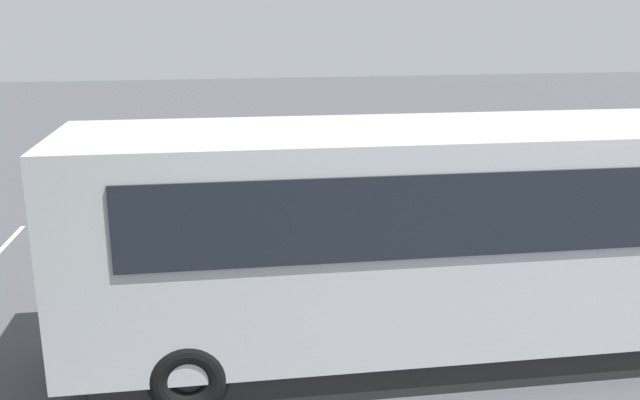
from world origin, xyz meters
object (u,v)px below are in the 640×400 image
(spectator_far_left, at_px, (523,215))
(spectator_centre, at_px, (385,228))
(parked_motorcycle_silver, at_px, (286,272))
(spectator_right, at_px, (323,226))
(tour_bus, at_px, (456,241))
(spectator_left, at_px, (444,217))
(stunt_motorcycle, at_px, (171,186))

(spectator_far_left, height_order, spectator_centre, spectator_far_left)
(spectator_far_left, bearing_deg, parked_motorcycle_silver, 7.41)
(spectator_right, distance_m, parked_motorcycle_silver, 1.21)
(spectator_centre, bearing_deg, spectator_far_left, -179.42)
(spectator_centre, bearing_deg, tour_bus, 94.45)
(tour_bus, xyz_separation_m, spectator_right, (1.32, -2.98, -0.62))
(spectator_left, relative_size, spectator_centre, 1.08)
(tour_bus, xyz_separation_m, spectator_far_left, (-2.44, -2.81, -0.57))
(spectator_far_left, relative_size, spectator_centre, 1.09)
(spectator_left, xyz_separation_m, stunt_motorcycle, (5.03, -3.64, -0.08))
(spectator_far_left, distance_m, stunt_motorcycle, 7.55)
(spectator_right, bearing_deg, spectator_far_left, 177.34)
(spectator_right, xyz_separation_m, stunt_motorcycle, (2.75, -3.65, -0.04))
(spectator_centre, bearing_deg, parked_motorcycle_silver, 16.73)
(spectator_centre, distance_m, parked_motorcycle_silver, 2.01)
(spectator_far_left, distance_m, spectator_left, 1.49)
(spectator_left, relative_size, stunt_motorcycle, 0.87)
(spectator_left, bearing_deg, spectator_centre, 10.32)
(spectator_left, bearing_deg, spectator_far_left, 172.76)
(tour_bus, relative_size, spectator_far_left, 5.89)
(spectator_left, relative_size, spectator_right, 1.03)
(spectator_far_left, height_order, spectator_right, spectator_far_left)
(tour_bus, height_order, spectator_far_left, tour_bus)
(parked_motorcycle_silver, height_order, stunt_motorcycle, stunt_motorcycle)
(spectator_right, bearing_deg, parked_motorcycle_silver, 44.85)
(stunt_motorcycle, bearing_deg, spectator_right, 127.02)
(tour_bus, bearing_deg, spectator_centre, -85.55)
(stunt_motorcycle, bearing_deg, spectator_left, 144.14)
(spectator_far_left, bearing_deg, spectator_left, -7.24)
(spectator_left, bearing_deg, tour_bus, 72.19)
(spectator_far_left, xyz_separation_m, spectator_right, (3.76, -0.17, -0.05))
(spectator_far_left, height_order, parked_motorcycle_silver, spectator_far_left)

